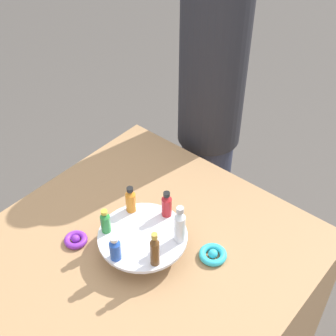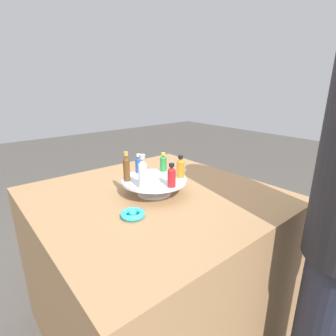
{
  "view_description": "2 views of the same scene",
  "coord_description": "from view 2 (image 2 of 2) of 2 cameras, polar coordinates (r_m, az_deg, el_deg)",
  "views": [
    {
      "loc": [
        -0.76,
        -0.76,
        2.09
      ],
      "look_at": [
        0.23,
        0.08,
        0.98
      ],
      "focal_mm": 50.0,
      "sensor_mm": 36.0,
      "label": 1
    },
    {
      "loc": [
        0.94,
        -0.7,
        1.31
      ],
      "look_at": [
        0.07,
        0.03,
        0.94
      ],
      "focal_mm": 28.0,
      "sensor_mm": 36.0,
      "label": 2
    }
  ],
  "objects": [
    {
      "name": "ground_plane",
      "position": [
        1.75,
        -2.48,
        -30.27
      ],
      "size": [
        12.0,
        12.0,
        0.0
      ],
      "primitive_type": "plane",
      "color": "#4C4742"
    },
    {
      "name": "party_table",
      "position": [
        1.48,
        -2.7,
        -19.91
      ],
      "size": [
        1.08,
        1.08,
        0.8
      ],
      "color": "#9E754C",
      "rests_on": "ground_plane"
    },
    {
      "name": "display_stand",
      "position": [
        1.26,
        -3.0,
        -3.34
      ],
      "size": [
        0.31,
        0.31,
        0.08
      ],
      "color": "silver",
      "rests_on": "party_table"
    },
    {
      "name": "bottle_clear",
      "position": [
        1.11,
        -5.53,
        -1.13
      ],
      "size": [
        0.04,
        0.04,
        0.15
      ],
      "color": "silver",
      "rests_on": "display_stand"
    },
    {
      "name": "bottle_red",
      "position": [
        1.14,
        0.9,
        -1.74
      ],
      "size": [
        0.04,
        0.04,
        0.11
      ],
      "color": "#B21E23",
      "rests_on": "display_stand"
    },
    {
      "name": "bottle_orange",
      "position": [
        1.25,
        2.71,
        0.15
      ],
      "size": [
        0.04,
        0.04,
        0.11
      ],
      "color": "orange",
      "rests_on": "display_stand"
    },
    {
      "name": "bottle_green",
      "position": [
        1.35,
        -1.03,
        1.19
      ],
      "size": [
        0.03,
        0.03,
        0.1
      ],
      "color": "#288438",
      "rests_on": "display_stand"
    },
    {
      "name": "bottle_blue",
      "position": [
        1.33,
        -6.43,
        0.86
      ],
      "size": [
        0.04,
        0.04,
        0.1
      ],
      "color": "#234CAD",
      "rests_on": "display_stand"
    },
    {
      "name": "bottle_brown",
      "position": [
        1.22,
        -9.02,
        0.08
      ],
      "size": [
        0.03,
        0.03,
        0.14
      ],
      "color": "brown",
      "rests_on": "display_stand"
    },
    {
      "name": "ribbon_bow_teal",
      "position": [
        1.07,
        -7.7,
        -9.91
      ],
      "size": [
        0.1,
        0.1,
        0.03
      ],
      "color": "#2DB7CC",
      "rests_on": "party_table"
    },
    {
      "name": "ribbon_bow_purple",
      "position": [
        1.49,
        0.37,
        -1.59
      ],
      "size": [
        0.08,
        0.08,
        0.03
      ],
      "color": "purple",
      "rests_on": "party_table"
    }
  ]
}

